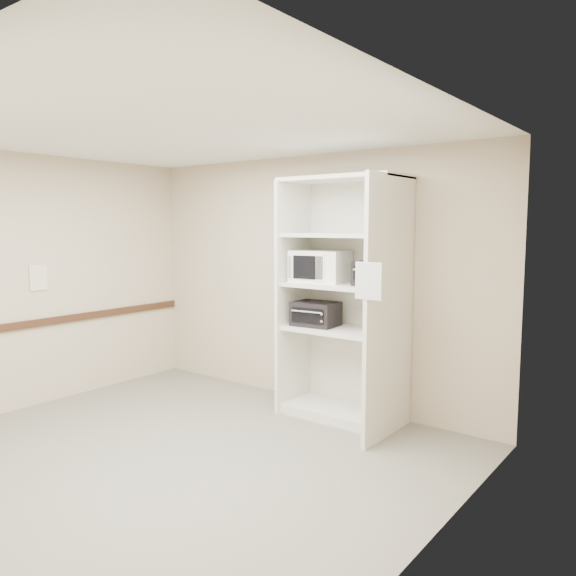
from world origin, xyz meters
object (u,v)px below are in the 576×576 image
Objects in this scene: shelving_unit at (347,308)px; toaster_oven_upper at (377,274)px; toaster_oven_lower at (316,314)px; microwave at (320,266)px.

shelving_unit reaches higher than toaster_oven_upper.
toaster_oven_upper reaches higher than toaster_oven_lower.
microwave reaches higher than toaster_oven_upper.
microwave is at bearing 178.57° from shelving_unit.
shelving_unit is 4.50× the size of microwave.
microwave is 1.32× the size of toaster_oven_upper.
toaster_oven_upper is at bearing 5.50° from shelving_unit.
toaster_oven_upper is (0.31, 0.03, 0.36)m from shelving_unit.
microwave is 0.64m from toaster_oven_upper.
microwave is 0.49m from toaster_oven_lower.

